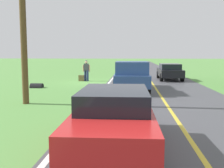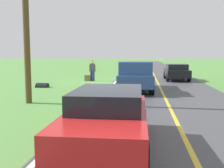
{
  "view_description": "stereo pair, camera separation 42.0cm",
  "coord_description": "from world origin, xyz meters",
  "px_view_note": "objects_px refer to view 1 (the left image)",
  "views": [
    {
      "loc": [
        -2.91,
        20.96,
        2.28
      ],
      "look_at": [
        -2.14,
        10.92,
        1.12
      ],
      "focal_mm": 42.42,
      "sensor_mm": 36.0,
      "label": 1
    },
    {
      "loc": [
        -3.33,
        20.92,
        2.28
      ],
      "look_at": [
        -2.14,
        10.92,
        1.12
      ],
      "focal_mm": 42.42,
      "sensor_mm": 36.0,
      "label": 2
    }
  ],
  "objects_px": {
    "sedan_near_oncoming": "(170,71)",
    "utility_pole_roadside": "(23,14)",
    "pickup_truck_passing": "(131,75)",
    "hitchhiker_walking": "(86,69)",
    "sedan_ahead_same_lane": "(114,117)",
    "suitcase_carried": "(81,78)"
  },
  "relations": [
    {
      "from": "hitchhiker_walking",
      "to": "sedan_near_oncoming",
      "type": "height_order",
      "value": "hitchhiker_walking"
    },
    {
      "from": "suitcase_carried",
      "to": "pickup_truck_passing",
      "type": "distance_m",
      "value": 6.91
    },
    {
      "from": "pickup_truck_passing",
      "to": "sedan_ahead_same_lane",
      "type": "height_order",
      "value": "pickup_truck_passing"
    },
    {
      "from": "hitchhiker_walking",
      "to": "utility_pole_roadside",
      "type": "height_order",
      "value": "utility_pole_roadside"
    },
    {
      "from": "pickup_truck_passing",
      "to": "sedan_near_oncoming",
      "type": "relative_size",
      "value": 1.24
    },
    {
      "from": "suitcase_carried",
      "to": "pickup_truck_passing",
      "type": "relative_size",
      "value": 0.09
    },
    {
      "from": "hitchhiker_walking",
      "to": "sedan_near_oncoming",
      "type": "distance_m",
      "value": 7.24
    },
    {
      "from": "hitchhiker_walking",
      "to": "sedan_near_oncoming",
      "type": "bearing_deg",
      "value": -167.59
    },
    {
      "from": "hitchhiker_walking",
      "to": "pickup_truck_passing",
      "type": "relative_size",
      "value": 0.32
    },
    {
      "from": "sedan_ahead_same_lane",
      "to": "utility_pole_roadside",
      "type": "relative_size",
      "value": 0.55
    },
    {
      "from": "utility_pole_roadside",
      "to": "sedan_near_oncoming",
      "type": "bearing_deg",
      "value": -124.63
    },
    {
      "from": "pickup_truck_passing",
      "to": "hitchhiker_walking",
      "type": "bearing_deg",
      "value": -55.95
    },
    {
      "from": "utility_pole_roadside",
      "to": "pickup_truck_passing",
      "type": "bearing_deg",
      "value": -136.11
    },
    {
      "from": "hitchhiker_walking",
      "to": "pickup_truck_passing",
      "type": "xyz_separation_m",
      "value": [
        -3.76,
        5.57,
        -0.01
      ]
    },
    {
      "from": "sedan_ahead_same_lane",
      "to": "sedan_near_oncoming",
      "type": "bearing_deg",
      "value": -102.21
    },
    {
      "from": "sedan_near_oncoming",
      "to": "utility_pole_roadside",
      "type": "bearing_deg",
      "value": 55.37
    },
    {
      "from": "suitcase_carried",
      "to": "utility_pole_roadside",
      "type": "distance_m",
      "value": 10.77
    },
    {
      "from": "suitcase_carried",
      "to": "pickup_truck_passing",
      "type": "xyz_separation_m",
      "value": [
        -4.18,
        5.46,
        0.72
      ]
    },
    {
      "from": "sedan_near_oncoming",
      "to": "utility_pole_roadside",
      "type": "distance_m",
      "value": 14.62
    },
    {
      "from": "hitchhiker_walking",
      "to": "sedan_near_oncoming",
      "type": "xyz_separation_m",
      "value": [
        -7.07,
        -1.56,
        -0.23
      ]
    },
    {
      "from": "sedan_near_oncoming",
      "to": "sedan_ahead_same_lane",
      "type": "relative_size",
      "value": 0.99
    },
    {
      "from": "hitchhiker_walking",
      "to": "utility_pole_roadside",
      "type": "relative_size",
      "value": 0.22
    }
  ]
}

